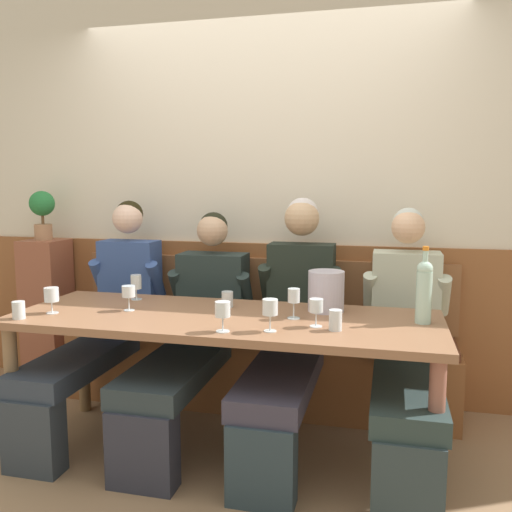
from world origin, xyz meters
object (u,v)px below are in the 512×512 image
object	(u,v)px
wine_glass_by_bottle	(136,283)
wine_glass_left_end	(223,311)
water_tumbler_center	(335,320)
ice_bucket	(326,291)
wine_glass_center_front	(51,295)
wine_glass_center_rear	(316,307)
person_center_left_seat	(195,325)
person_center_right_seat	(406,334)
wine_glass_near_bucket	(294,298)
wine_bottle_amber_mid	(424,290)
wine_glass_right_end	(129,293)
dining_table	(224,331)
wall_bench	(256,362)
wine_glass_mid_left	(270,309)
person_right_seat	(105,314)
person_left_seat	(292,323)
water_tumbler_right	(19,310)
potted_plant	(42,210)
water_tumbler_left	(227,299)

from	to	relation	value
wine_glass_by_bottle	wine_glass_left_end	bearing A→B (deg)	-37.99
wine_glass_left_end	water_tumbler_center	distance (m)	0.52
ice_bucket	wine_glass_center_front	bearing A→B (deg)	-164.22
ice_bucket	wine_glass_center_rear	world-z (taller)	ice_bucket
person_center_left_seat	wine_glass_left_end	bearing A→B (deg)	-59.49
person_center_right_seat	wine_glass_near_bucket	bearing A→B (deg)	-150.64
wine_bottle_amber_mid	wine_glass_near_bucket	bearing A→B (deg)	-174.27
wine_glass_near_bucket	wine_glass_right_end	bearing A→B (deg)	-177.45
dining_table	wine_glass_left_end	world-z (taller)	wine_glass_left_end
wall_bench	wine_glass_mid_left	xyz separation A→B (m)	(0.30, -0.93, 0.58)
person_center_left_seat	wine_glass_near_bucket	bearing A→B (deg)	-25.26
person_center_left_seat	wine_glass_by_bottle	distance (m)	0.43
wine_glass_near_bucket	wine_glass_mid_left	size ratio (longest dim) A/B	1.02
wine_bottle_amber_mid	wine_glass_by_bottle	distance (m)	1.61
wine_glass_center_front	wine_glass_left_end	bearing A→B (deg)	-7.52
person_right_seat	person_center_right_seat	world-z (taller)	person_right_seat
person_left_seat	wine_glass_center_rear	bearing A→B (deg)	-66.26
wine_bottle_amber_mid	wine_glass_left_end	bearing A→B (deg)	-157.00
wine_bottle_amber_mid	water_tumbler_right	bearing A→B (deg)	-168.57
wine_glass_right_end	water_tumbler_right	distance (m)	0.55
wine_bottle_amber_mid	water_tumbler_right	distance (m)	2.02
person_center_left_seat	potted_plant	size ratio (longest dim) A/B	3.67
water_tumbler_right	person_left_seat	bearing A→B (deg)	26.96
person_center_left_seat	ice_bucket	xyz separation A→B (m)	(0.78, -0.10, 0.26)
person_center_right_seat	water_tumbler_center	size ratio (longest dim) A/B	13.30
dining_table	wine_glass_center_rear	distance (m)	0.53
wall_bench	wine_bottle_amber_mid	bearing A→B (deg)	-31.48
wine_glass_center_rear	wine_glass_center_front	distance (m)	1.39
wall_bench	wine_glass_mid_left	distance (m)	1.14
potted_plant	water_tumbler_left	bearing A→B (deg)	-19.40
person_right_seat	wine_glass_by_bottle	world-z (taller)	person_right_seat
water_tumbler_right	potted_plant	world-z (taller)	potted_plant
wine_bottle_amber_mid	person_center_left_seat	bearing A→B (deg)	169.32
water_tumbler_left	water_tumbler_right	xyz separation A→B (m)	(-0.94, -0.51, 0.00)
person_center_right_seat	wine_glass_center_rear	bearing A→B (deg)	-133.98
wine_glass_right_end	person_center_right_seat	bearing A→B (deg)	13.79
water_tumbler_right	person_center_left_seat	bearing A→B (deg)	42.27
wine_bottle_amber_mid	wine_glass_by_bottle	size ratio (longest dim) A/B	2.56
water_tumbler_right	potted_plant	xyz separation A→B (m)	(-0.57, 1.04, 0.45)
wall_bench	person_center_right_seat	bearing A→B (deg)	-20.90
wine_bottle_amber_mid	wine_glass_right_end	xyz separation A→B (m)	(-1.52, -0.10, -0.07)
wine_glass_by_bottle	wine_glass_right_end	bearing A→B (deg)	-71.86
dining_table	wine_glass_by_bottle	bearing A→B (deg)	157.82
wall_bench	person_center_right_seat	distance (m)	1.05
potted_plant	person_left_seat	bearing A→B (deg)	-11.89
wine_glass_left_end	water_tumbler_center	world-z (taller)	wine_glass_left_end
wall_bench	potted_plant	distance (m)	1.83
wine_glass_near_bucket	water_tumbler_right	world-z (taller)	wine_glass_near_bucket
person_center_left_seat	water_tumbler_center	distance (m)	1.01
wall_bench	wine_glass_right_end	bearing A→B (deg)	-126.66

